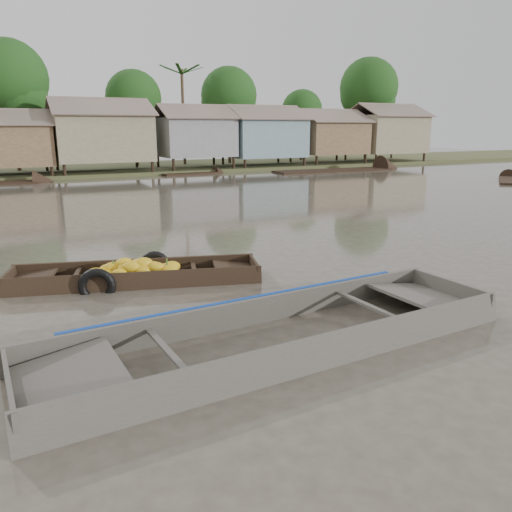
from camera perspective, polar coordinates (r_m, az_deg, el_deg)
name	(u,v)px	position (r m, az deg, el deg)	size (l,w,h in m)	color
ground	(250,308)	(9.78, -0.72, -5.91)	(120.00, 120.00, 0.00)	#484337
riverbank	(103,131)	(40.72, -17.09, 13.50)	(120.00, 12.47, 10.22)	#384723
banana_boat	(133,275)	(11.64, -13.90, -2.16)	(5.70, 2.81, 0.80)	black
viewer_boat	(281,341)	(8.18, 2.86, -9.65)	(8.12, 2.51, 0.65)	#48443D
distant_boats	(207,179)	(34.71, -5.61, 8.80)	(48.47, 16.23, 0.35)	black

